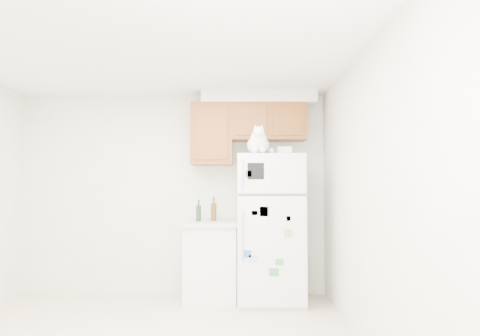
{
  "coord_description": "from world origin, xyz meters",
  "views": [
    {
      "loc": [
        0.84,
        -3.39,
        1.3
      ],
      "look_at": [
        0.84,
        1.55,
        1.55
      ],
      "focal_mm": 32.0,
      "sensor_mm": 36.0,
      "label": 1
    }
  ],
  "objects_px": {
    "cat": "(258,143)",
    "bottle_amber": "(214,209)",
    "refrigerator": "(270,228)",
    "storage_box_back": "(284,151)",
    "bottle_green": "(199,210)",
    "base_counter": "(211,261)",
    "storage_box_front": "(284,151)"
  },
  "relations": [
    {
      "from": "bottle_green",
      "to": "bottle_amber",
      "type": "bearing_deg",
      "value": 19.09
    },
    {
      "from": "cat",
      "to": "base_counter",
      "type": "bearing_deg",
      "value": 148.91
    },
    {
      "from": "storage_box_back",
      "to": "bottle_green",
      "type": "relative_size",
      "value": 0.7
    },
    {
      "from": "refrigerator",
      "to": "cat",
      "type": "xyz_separation_m",
      "value": [
        -0.14,
        -0.26,
        0.97
      ]
    },
    {
      "from": "bottle_green",
      "to": "refrigerator",
      "type": "bearing_deg",
      "value": -11.54
    },
    {
      "from": "storage_box_back",
      "to": "bottle_green",
      "type": "bearing_deg",
      "value": 170.42
    },
    {
      "from": "storage_box_front",
      "to": "refrigerator",
      "type": "bearing_deg",
      "value": 145.96
    },
    {
      "from": "base_counter",
      "to": "cat",
      "type": "xyz_separation_m",
      "value": [
        0.55,
        -0.33,
        1.36
      ]
    },
    {
      "from": "storage_box_front",
      "to": "base_counter",
      "type": "bearing_deg",
      "value": 167.32
    },
    {
      "from": "cat",
      "to": "refrigerator",
      "type": "bearing_deg",
      "value": 60.51
    },
    {
      "from": "base_counter",
      "to": "cat",
      "type": "height_order",
      "value": "cat"
    },
    {
      "from": "storage_box_back",
      "to": "storage_box_front",
      "type": "height_order",
      "value": "storage_box_back"
    },
    {
      "from": "cat",
      "to": "bottle_amber",
      "type": "distance_m",
      "value": 1.04
    },
    {
      "from": "base_counter",
      "to": "bottle_amber",
      "type": "xyz_separation_m",
      "value": [
        0.02,
        0.16,
        0.6
      ]
    },
    {
      "from": "cat",
      "to": "bottle_green",
      "type": "height_order",
      "value": "cat"
    },
    {
      "from": "refrigerator",
      "to": "bottle_green",
      "type": "relative_size",
      "value": 6.58
    },
    {
      "from": "refrigerator",
      "to": "bottle_green",
      "type": "distance_m",
      "value": 0.89
    },
    {
      "from": "base_counter",
      "to": "storage_box_front",
      "type": "height_order",
      "value": "storage_box_front"
    },
    {
      "from": "base_counter",
      "to": "refrigerator",
      "type": "bearing_deg",
      "value": -6.09
    },
    {
      "from": "storage_box_back",
      "to": "storage_box_front",
      "type": "distance_m",
      "value": 0.13
    },
    {
      "from": "bottle_amber",
      "to": "storage_box_back",
      "type": "bearing_deg",
      "value": -13.96
    },
    {
      "from": "storage_box_back",
      "to": "storage_box_front",
      "type": "xyz_separation_m",
      "value": [
        -0.01,
        -0.13,
        -0.01
      ]
    },
    {
      "from": "bottle_green",
      "to": "storage_box_back",
      "type": "bearing_deg",
      "value": -8.2
    },
    {
      "from": "refrigerator",
      "to": "bottle_amber",
      "type": "distance_m",
      "value": 0.74
    },
    {
      "from": "refrigerator",
      "to": "bottle_amber",
      "type": "relative_size",
      "value": 5.83
    },
    {
      "from": "base_counter",
      "to": "bottle_green",
      "type": "relative_size",
      "value": 3.56
    },
    {
      "from": "refrigerator",
      "to": "bottle_amber",
      "type": "xyz_separation_m",
      "value": [
        -0.67,
        0.24,
        0.21
      ]
    },
    {
      "from": "base_counter",
      "to": "storage_box_front",
      "type": "relative_size",
      "value": 6.13
    },
    {
      "from": "storage_box_front",
      "to": "bottle_green",
      "type": "xyz_separation_m",
      "value": [
        -1.01,
        0.28,
        -0.7
      ]
    },
    {
      "from": "base_counter",
      "to": "cat",
      "type": "relative_size",
      "value": 2.06
    },
    {
      "from": "base_counter",
      "to": "storage_box_back",
      "type": "bearing_deg",
      "value": -3.14
    },
    {
      "from": "base_counter",
      "to": "cat",
      "type": "bearing_deg",
      "value": -31.09
    }
  ]
}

